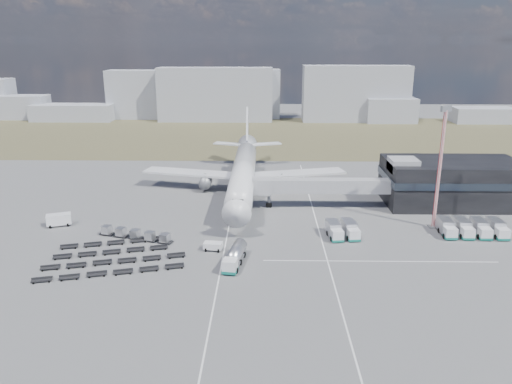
{
  "coord_description": "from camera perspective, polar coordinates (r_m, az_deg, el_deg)",
  "views": [
    {
      "loc": [
        5.11,
        -86.17,
        36.14
      ],
      "look_at": [
        3.3,
        19.04,
        4.0
      ],
      "focal_mm": 35.0,
      "sensor_mm": 36.0,
      "label": 1
    }
  ],
  "objects": [
    {
      "name": "grass_strip",
      "position": [
        199.54,
        -0.5,
        6.55
      ],
      "size": [
        420.0,
        90.0,
        0.01
      ],
      "primitive_type": "cube",
      "color": "#49402C",
      "rests_on": "ground"
    },
    {
      "name": "airliner",
      "position": [
        122.6,
        -1.44,
        2.41
      ],
      "size": [
        51.59,
        64.53,
        17.62
      ],
      "color": "silver",
      "rests_on": "ground"
    },
    {
      "name": "skyline",
      "position": [
        237.94,
        -4.0,
        10.69
      ],
      "size": [
        288.24,
        26.3,
        25.19
      ],
      "color": "#9A9DA8",
      "rests_on": "ground"
    },
    {
      "name": "baggage_dollies",
      "position": [
        90.07,
        -16.2,
        -7.13
      ],
      "size": [
        25.5,
        19.67,
        0.74
      ],
      "rotation": [
        0.0,
        0.0,
        0.25
      ],
      "color": "black",
      "rests_on": "ground"
    },
    {
      "name": "service_trucks_far",
      "position": [
        104.92,
        23.46,
        -3.8
      ],
      "size": [
        12.11,
        6.88,
        2.66
      ],
      "rotation": [
        0.0,
        0.0,
        -0.02
      ],
      "color": "silver",
      "rests_on": "ground"
    },
    {
      "name": "catering_truck",
      "position": [
        128.04,
        -1.19,
        1.22
      ],
      "size": [
        3.28,
        6.08,
        2.65
      ],
      "rotation": [
        0.0,
        0.0,
        0.16
      ],
      "color": "silver",
      "rests_on": "ground"
    },
    {
      "name": "fuel_tanker",
      "position": [
        84.21,
        -2.45,
        -7.33
      ],
      "size": [
        3.8,
        9.44,
        2.97
      ],
      "rotation": [
        0.0,
        0.0,
        -0.16
      ],
      "color": "silver",
      "rests_on": "ground"
    },
    {
      "name": "service_trucks_near",
      "position": [
        96.9,
        9.84,
        -4.28
      ],
      "size": [
        6.12,
        7.05,
        2.6
      ],
      "rotation": [
        0.0,
        0.0,
        0.12
      ],
      "color": "silver",
      "rests_on": "ground"
    },
    {
      "name": "ground",
      "position": [
        93.58,
        -2.23,
        -5.75
      ],
      "size": [
        420.0,
        420.0,
        0.0
      ],
      "primitive_type": "plane",
      "color": "#565659",
      "rests_on": "ground"
    },
    {
      "name": "floodlight_mast",
      "position": [
        103.39,
        20.24,
        2.54
      ],
      "size": [
        2.29,
        1.88,
        24.37
      ],
      "rotation": [
        0.0,
        0.0,
        0.43
      ],
      "color": "#B11C20",
      "rests_on": "ground"
    },
    {
      "name": "uld_row",
      "position": [
        97.28,
        -13.63,
        -4.7
      ],
      "size": [
        14.95,
        6.17,
        1.67
      ],
      "rotation": [
        0.0,
        0.0,
        -0.31
      ],
      "color": "black",
      "rests_on": "ground"
    },
    {
      "name": "lane_markings",
      "position": [
        96.33,
        3.7,
        -5.08
      ],
      "size": [
        47.12,
        110.0,
        0.01
      ],
      "color": "silver",
      "rests_on": "ground"
    },
    {
      "name": "terminal",
      "position": [
        122.08,
        21.41,
        1.13
      ],
      "size": [
        30.4,
        16.4,
        11.0
      ],
      "color": "black",
      "rests_on": "ground"
    },
    {
      "name": "pushback_tug",
      "position": [
        90.12,
        -4.93,
        -6.21
      ],
      "size": [
        3.52,
        2.27,
        1.49
      ],
      "primitive_type": "cube",
      "rotation": [
        0.0,
        0.0,
        -0.13
      ],
      "color": "silver",
      "rests_on": "ground"
    },
    {
      "name": "utility_van",
      "position": [
        108.64,
        -21.6,
        -2.99
      ],
      "size": [
        5.19,
        3.67,
        2.5
      ],
      "primitive_type": "cube",
      "rotation": [
        0.0,
        0.0,
        0.36
      ],
      "color": "silver",
      "rests_on": "ground"
    },
    {
      "name": "jet_bridge",
      "position": [
        111.56,
        6.5,
        0.69
      ],
      "size": [
        30.3,
        3.8,
        7.05
      ],
      "color": "#939399",
      "rests_on": "ground"
    }
  ]
}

